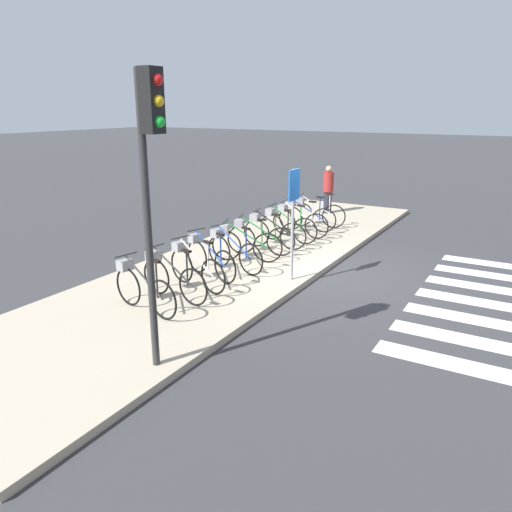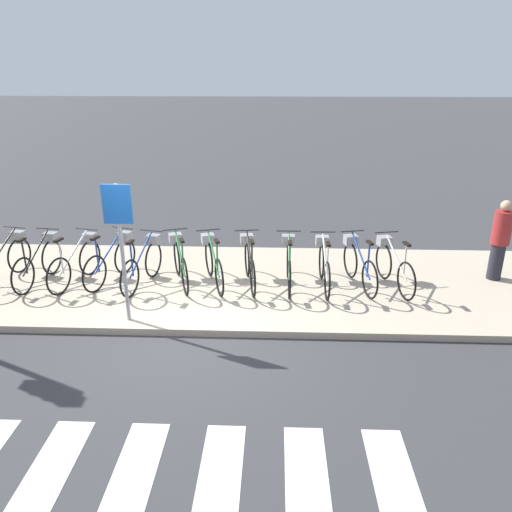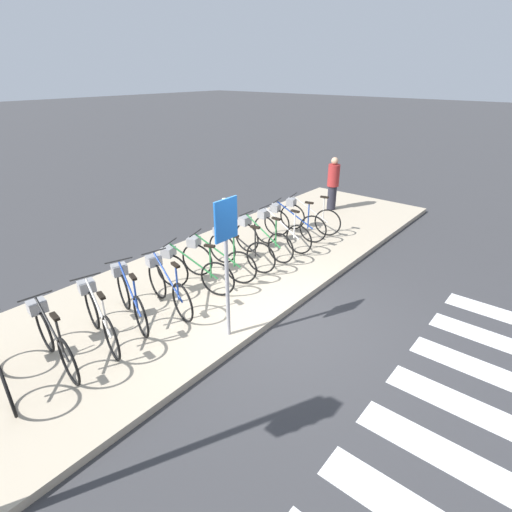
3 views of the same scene
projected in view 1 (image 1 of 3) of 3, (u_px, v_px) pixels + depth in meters
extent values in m
plane|color=#38383A|center=(322.00, 275.00, 10.83)|extent=(120.00, 120.00, 0.00)
cube|color=#B7A88E|center=(248.00, 259.00, 11.72)|extent=(15.09, 3.77, 0.12)
torus|color=black|center=(163.00, 300.00, 8.18)|extent=(0.16, 0.69, 0.69)
torus|color=black|center=(128.00, 287.00, 8.78)|extent=(0.16, 0.69, 0.69)
cylinder|color=black|center=(144.00, 278.00, 8.40)|extent=(0.21, 0.95, 0.58)
cylinder|color=black|center=(157.00, 280.00, 8.17)|extent=(0.04, 0.04, 0.62)
cube|color=black|center=(156.00, 261.00, 8.08)|extent=(0.11, 0.21, 0.04)
cylinder|color=#262626|center=(126.00, 255.00, 8.61)|extent=(0.46, 0.11, 0.02)
cube|color=gray|center=(125.00, 265.00, 8.69)|extent=(0.27, 0.24, 0.18)
torus|color=black|center=(193.00, 287.00, 8.75)|extent=(0.12, 0.69, 0.69)
torus|color=black|center=(156.00, 276.00, 9.31)|extent=(0.12, 0.69, 0.69)
cylinder|color=black|center=(173.00, 267.00, 8.95)|extent=(0.15, 0.96, 0.58)
cylinder|color=black|center=(187.00, 269.00, 8.74)|extent=(0.04, 0.04, 0.62)
cube|color=black|center=(186.00, 251.00, 8.65)|extent=(0.09, 0.21, 0.04)
cylinder|color=#262626|center=(155.00, 246.00, 9.14)|extent=(0.46, 0.08, 0.02)
cube|color=gray|center=(153.00, 256.00, 9.22)|extent=(0.26, 0.23, 0.18)
torus|color=black|center=(213.00, 277.00, 9.29)|extent=(0.20, 0.68, 0.69)
torus|color=black|center=(182.00, 266.00, 9.93)|extent=(0.20, 0.68, 0.69)
cylinder|color=beige|center=(196.00, 257.00, 9.53)|extent=(0.27, 0.94, 0.58)
cylinder|color=beige|center=(208.00, 259.00, 9.29)|extent=(0.04, 0.04, 0.62)
cube|color=black|center=(208.00, 242.00, 9.20)|extent=(0.12, 0.21, 0.04)
cylinder|color=#262626|center=(181.00, 237.00, 9.76)|extent=(0.45, 0.14, 0.02)
cube|color=gray|center=(179.00, 246.00, 9.85)|extent=(0.28, 0.25, 0.18)
torus|color=black|center=(225.00, 267.00, 9.85)|extent=(0.25, 0.67, 0.69)
torus|color=black|center=(197.00, 257.00, 10.53)|extent=(0.25, 0.67, 0.69)
cylinder|color=navy|center=(210.00, 249.00, 10.11)|extent=(0.33, 0.93, 0.58)
cylinder|color=navy|center=(221.00, 251.00, 9.86)|extent=(0.04, 0.04, 0.62)
cube|color=black|center=(220.00, 234.00, 9.76)|extent=(0.13, 0.21, 0.04)
cylinder|color=#262626|center=(196.00, 230.00, 10.36)|extent=(0.44, 0.16, 0.02)
cube|color=gray|center=(195.00, 238.00, 10.45)|extent=(0.29, 0.26, 0.18)
torus|color=black|center=(251.00, 259.00, 10.34)|extent=(0.18, 0.68, 0.69)
torus|color=black|center=(219.00, 251.00, 10.95)|extent=(0.18, 0.68, 0.69)
cylinder|color=navy|center=(234.00, 243.00, 10.56)|extent=(0.24, 0.95, 0.58)
cylinder|color=navy|center=(246.00, 244.00, 10.33)|extent=(0.04, 0.04, 0.62)
cube|color=black|center=(246.00, 228.00, 10.24)|extent=(0.11, 0.21, 0.04)
cylinder|color=#262626|center=(219.00, 225.00, 10.78)|extent=(0.45, 0.12, 0.02)
cube|color=gray|center=(217.00, 233.00, 10.87)|extent=(0.28, 0.25, 0.18)
torus|color=black|center=(268.00, 248.00, 11.19)|extent=(0.26, 0.66, 0.69)
torus|color=black|center=(227.00, 246.00, 11.36)|extent=(0.26, 0.66, 0.69)
cylinder|color=#267238|center=(247.00, 235.00, 11.19)|extent=(0.35, 0.92, 0.58)
cylinder|color=#267238|center=(262.00, 234.00, 11.12)|extent=(0.04, 0.04, 0.62)
cube|color=black|center=(262.00, 220.00, 11.03)|extent=(0.13, 0.21, 0.04)
cylinder|color=#262626|center=(226.00, 221.00, 11.19)|extent=(0.44, 0.17, 0.02)
cube|color=gray|center=(224.00, 229.00, 11.26)|extent=(0.29, 0.27, 0.18)
torus|color=black|center=(281.00, 242.00, 11.69)|extent=(0.25, 0.67, 0.69)
torus|color=black|center=(241.00, 240.00, 11.87)|extent=(0.25, 0.67, 0.69)
cylinder|color=#267238|center=(261.00, 229.00, 11.70)|extent=(0.33, 0.93, 0.58)
cylinder|color=#267238|center=(275.00, 229.00, 11.62)|extent=(0.04, 0.04, 0.62)
cube|color=black|center=(276.00, 215.00, 11.53)|extent=(0.13, 0.21, 0.04)
cylinder|color=#262626|center=(241.00, 216.00, 11.71)|extent=(0.44, 0.17, 0.02)
cube|color=gray|center=(239.00, 223.00, 11.77)|extent=(0.29, 0.27, 0.18)
torus|color=black|center=(293.00, 236.00, 12.17)|extent=(0.15, 0.69, 0.69)
torus|color=black|center=(257.00, 233.00, 12.49)|extent=(0.15, 0.69, 0.69)
cylinder|color=black|center=(275.00, 224.00, 12.25)|extent=(0.19, 0.96, 0.58)
cylinder|color=black|center=(288.00, 224.00, 12.12)|extent=(0.04, 0.04, 0.62)
cube|color=black|center=(288.00, 210.00, 12.03)|extent=(0.10, 0.21, 0.04)
cylinder|color=#262626|center=(257.00, 210.00, 12.32)|extent=(0.46, 0.10, 0.02)
cube|color=gray|center=(255.00, 218.00, 12.40)|extent=(0.27, 0.24, 0.18)
torus|color=black|center=(305.00, 231.00, 12.69)|extent=(0.04, 0.69, 0.69)
torus|color=black|center=(272.00, 227.00, 13.14)|extent=(0.04, 0.69, 0.69)
cylinder|color=#267238|center=(288.00, 218.00, 12.83)|extent=(0.04, 0.97, 0.58)
cylinder|color=#267238|center=(301.00, 219.00, 12.66)|extent=(0.03, 0.03, 0.62)
cube|color=black|center=(301.00, 206.00, 12.57)|extent=(0.07, 0.20, 0.04)
cylinder|color=#262626|center=(272.00, 205.00, 12.97)|extent=(0.46, 0.03, 0.02)
cube|color=gray|center=(271.00, 212.00, 13.05)|extent=(0.24, 0.20, 0.18)
torus|color=black|center=(316.00, 226.00, 13.22)|extent=(0.05, 0.69, 0.69)
torus|color=black|center=(284.00, 222.00, 13.66)|extent=(0.05, 0.69, 0.69)
cylinder|color=silver|center=(300.00, 214.00, 13.36)|extent=(0.05, 0.97, 0.58)
cylinder|color=silver|center=(312.00, 214.00, 13.19)|extent=(0.03, 0.03, 0.62)
cube|color=black|center=(313.00, 202.00, 13.09)|extent=(0.07, 0.20, 0.04)
cylinder|color=#262626|center=(285.00, 201.00, 13.49)|extent=(0.46, 0.03, 0.02)
cube|color=gray|center=(283.00, 208.00, 13.57)|extent=(0.24, 0.21, 0.18)
torus|color=black|center=(324.00, 220.00, 13.89)|extent=(0.19, 0.68, 0.69)
torus|color=black|center=(291.00, 218.00, 14.15)|extent=(0.19, 0.68, 0.69)
cylinder|color=navy|center=(308.00, 209.00, 13.94)|extent=(0.25, 0.95, 0.58)
cylinder|color=navy|center=(320.00, 209.00, 13.83)|extent=(0.04, 0.04, 0.62)
cube|color=black|center=(320.00, 197.00, 13.74)|extent=(0.11, 0.21, 0.04)
cylinder|color=#262626|center=(291.00, 198.00, 13.99)|extent=(0.45, 0.13, 0.02)
cube|color=gray|center=(289.00, 204.00, 14.06)|extent=(0.28, 0.25, 0.18)
torus|color=black|center=(334.00, 216.00, 14.38)|extent=(0.19, 0.68, 0.69)
torus|color=black|center=(301.00, 214.00, 14.65)|extent=(0.19, 0.68, 0.69)
cylinder|color=beige|center=(318.00, 206.00, 14.44)|extent=(0.25, 0.95, 0.58)
cylinder|color=beige|center=(330.00, 205.00, 14.33)|extent=(0.04, 0.04, 0.62)
cube|color=black|center=(330.00, 194.00, 14.24)|extent=(0.11, 0.21, 0.04)
cylinder|color=#262626|center=(302.00, 195.00, 14.49)|extent=(0.45, 0.13, 0.02)
cube|color=gray|center=(300.00, 201.00, 14.56)|extent=(0.28, 0.25, 0.18)
cylinder|color=#23232D|center=(328.00, 202.00, 16.45)|extent=(0.26, 0.26, 0.71)
cylinder|color=maroon|center=(328.00, 182.00, 16.26)|extent=(0.34, 0.34, 0.63)
sphere|color=tan|center=(329.00, 169.00, 16.14)|extent=(0.21, 0.21, 0.21)
cylinder|color=#2D2D2D|center=(148.00, 228.00, 6.29)|extent=(0.10, 0.10, 3.83)
cube|color=black|center=(151.00, 101.00, 5.76)|extent=(0.24, 0.20, 0.75)
sphere|color=red|center=(157.00, 80.00, 5.65)|extent=(0.14, 0.14, 0.14)
sphere|color=gold|center=(158.00, 101.00, 5.72)|extent=(0.14, 0.14, 0.14)
sphere|color=green|center=(159.00, 122.00, 5.78)|extent=(0.14, 0.14, 0.14)
cylinder|color=#99999E|center=(292.00, 226.00, 9.87)|extent=(0.06, 0.06, 2.24)
cube|color=#1959B2|center=(294.00, 185.00, 9.62)|extent=(0.44, 0.03, 0.60)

